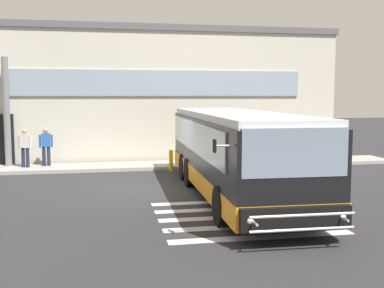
{
  "coord_description": "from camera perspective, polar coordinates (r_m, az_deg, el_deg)",
  "views": [
    {
      "loc": [
        -1.5,
        -15.82,
        3.23
      ],
      "look_at": [
        1.53,
        0.3,
        1.5
      ],
      "focal_mm": 43.3,
      "sensor_mm": 36.0,
      "label": 1
    }
  ],
  "objects": [
    {
      "name": "bus_main_foreground",
      "position": [
        14.79,
        5.34,
        -1.38
      ],
      "size": [
        3.26,
        10.65,
        2.7
      ],
      "color": "black",
      "rests_on": "ground"
    },
    {
      "name": "passenger_by_doorway",
      "position": [
        21.18,
        -17.54,
        -0.08
      ],
      "size": [
        0.59,
        0.27,
        1.68
      ],
      "color": "#1E2338",
      "rests_on": "boarding_curb"
    },
    {
      "name": "entry_support_column",
      "position": [
        21.64,
        -21.87,
        3.7
      ],
      "size": [
        0.28,
        0.28,
        4.73
      ],
      "primitive_type": "cylinder",
      "color": "slate",
      "rests_on": "boarding_curb"
    },
    {
      "name": "terminal_building",
      "position": [
        27.43,
        -8.98,
        6.02
      ],
      "size": [
        21.67,
        13.8,
        6.54
      ],
      "color": "beige",
      "rests_on": "ground"
    },
    {
      "name": "boarding_curb",
      "position": [
        20.91,
        -6.42,
        -2.69
      ],
      "size": [
        23.87,
        2.0,
        0.15
      ],
      "primitive_type": "cube",
      "color": "#9E9B93",
      "rests_on": "ground"
    },
    {
      "name": "bay_paint_stripes",
      "position": [
        12.56,
        5.98,
        -8.9
      ],
      "size": [
        4.4,
        3.96,
        0.01
      ],
      "color": "silver",
      "rests_on": "ground"
    },
    {
      "name": "safety_bollard_yellow",
      "position": [
        19.81,
        -2.6,
        -2.05
      ],
      "size": [
        0.18,
        0.18,
        0.9
      ],
      "primitive_type": "cylinder",
      "color": "yellow",
      "rests_on": "ground"
    },
    {
      "name": "passenger_near_column",
      "position": [
        21.05,
        -19.85,
        -0.11
      ],
      "size": [
        0.57,
        0.45,
        1.68
      ],
      "color": "#1E2338",
      "rests_on": "boarding_curb"
    },
    {
      "name": "ground_plane",
      "position": [
        16.22,
        -5.15,
        -5.53
      ],
      "size": [
        80.0,
        90.0,
        0.02
      ],
      "primitive_type": "cube",
      "color": "#2B2B2D",
      "rests_on": "ground"
    }
  ]
}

